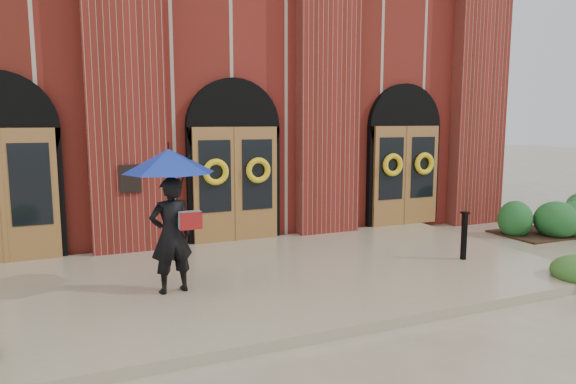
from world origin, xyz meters
TOP-DOWN VIEW (x-y plane):
  - ground at (0.00, 0.00)m, footprint 90.00×90.00m
  - landing at (0.00, 0.15)m, footprint 10.00×5.30m
  - church_building at (0.00, 8.78)m, footprint 16.20×12.53m
  - man_with_umbrella at (-1.97, -0.22)m, footprint 1.57×1.57m
  - metal_post at (3.48, -0.55)m, footprint 0.13×0.13m
  - hedge_wall_right at (8.00, 0.93)m, footprint 3.22×1.29m

SIDE VIEW (x-z plane):
  - ground at x=0.00m, z-range 0.00..0.00m
  - landing at x=0.00m, z-range 0.00..0.15m
  - hedge_wall_right at x=8.00m, z-range 0.00..0.83m
  - metal_post at x=3.48m, z-range 0.17..1.10m
  - man_with_umbrella at x=-1.97m, z-range 0.59..2.81m
  - church_building at x=0.00m, z-range 0.00..7.00m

